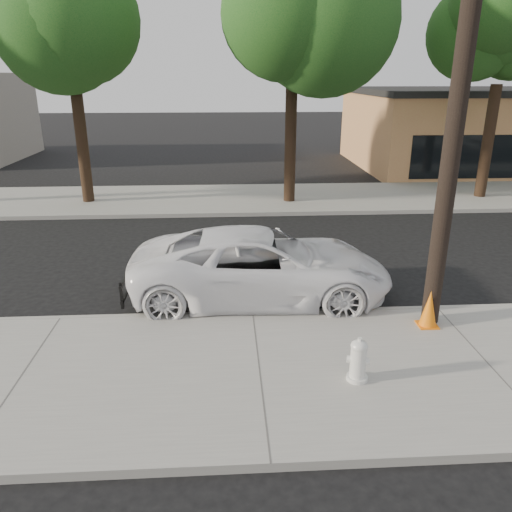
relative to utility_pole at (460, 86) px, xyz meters
name	(u,v)px	position (x,y,z in m)	size (l,w,h in m)	color
ground	(248,280)	(-3.60, 2.70, -4.70)	(120.00, 120.00, 0.00)	black
near_sidewalk	(259,373)	(-3.60, -1.60, -4.62)	(90.00, 4.40, 0.15)	gray
far_sidewalk	(239,199)	(-3.60, 11.20, -4.62)	(90.00, 5.00, 0.15)	gray
curb_near	(253,315)	(-3.60, 0.60, -4.62)	(90.00, 0.12, 0.16)	#9E9B93
utility_pole	(460,86)	(0.00, 0.00, 0.00)	(1.40, 0.34, 9.00)	black
tree_b	(74,37)	(-9.41, 10.76, 1.45)	(4.34, 4.20, 8.45)	black
tree_c	(300,14)	(-1.38, 10.34, 2.21)	(4.96, 4.80, 9.55)	black
tree_d	(512,32)	(6.60, 10.65, 1.67)	(4.50, 4.35, 8.75)	black
police_cruiser	(261,266)	(-3.34, 1.61, -3.89)	(2.69, 5.83, 1.62)	white
fire_hydrant	(358,361)	(-2.01, -1.99, -4.20)	(0.39, 0.35, 0.73)	silver
traffic_cone	(429,309)	(-0.13, -0.21, -4.18)	(0.40, 0.40, 0.75)	orange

